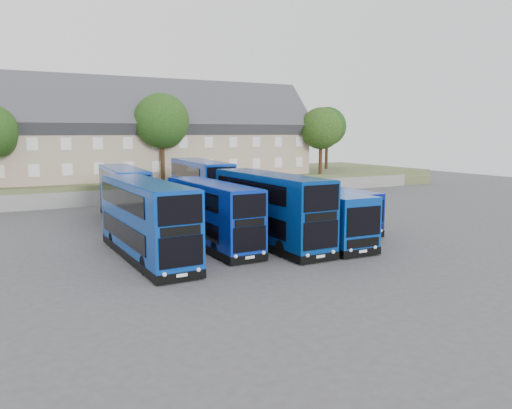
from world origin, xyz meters
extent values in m
plane|color=#434348|center=(0.00, 0.00, 0.00)|extent=(120.00, 120.00, 0.00)
cube|color=slate|center=(0.00, 24.00, 0.75)|extent=(70.00, 0.40, 1.50)
cube|color=#50542F|center=(0.00, 34.00, 1.00)|extent=(80.00, 20.00, 2.00)
cube|color=tan|center=(-12.00, 30.00, 5.00)|extent=(6.00, 8.00, 6.00)
cube|color=#3E3E44|center=(-12.00, 30.00, 8.00)|extent=(6.00, 10.40, 10.40)
cube|color=brown|center=(-10.50, 30.00, 11.84)|extent=(0.60, 0.90, 1.40)
cube|color=tan|center=(-6.00, 30.00, 5.00)|extent=(6.00, 8.00, 6.00)
cube|color=#3E3E44|center=(-6.00, 30.00, 8.00)|extent=(6.00, 10.40, 10.40)
cube|color=brown|center=(-4.50, 30.00, 11.84)|extent=(0.60, 0.90, 1.40)
cube|color=tan|center=(0.00, 30.00, 5.00)|extent=(6.00, 8.00, 6.00)
cube|color=#3E3E44|center=(0.00, 30.00, 8.00)|extent=(6.00, 10.40, 10.40)
cube|color=brown|center=(1.50, 30.00, 11.84)|extent=(0.60, 0.90, 1.40)
cube|color=tan|center=(6.00, 30.00, 5.00)|extent=(6.00, 8.00, 6.00)
cube|color=#3E3E44|center=(6.00, 30.00, 8.00)|extent=(6.00, 10.40, 10.40)
cube|color=brown|center=(7.50, 30.00, 11.84)|extent=(0.60, 0.90, 1.40)
cube|color=tan|center=(12.00, 30.00, 5.00)|extent=(6.00, 8.00, 6.00)
cube|color=#3E3E44|center=(12.00, 30.00, 8.00)|extent=(6.00, 10.40, 10.40)
cube|color=brown|center=(13.50, 30.00, 11.84)|extent=(0.60, 0.90, 1.40)
cube|color=tan|center=(18.00, 30.00, 5.00)|extent=(6.00, 8.00, 6.00)
cube|color=#3E3E44|center=(18.00, 30.00, 8.00)|extent=(6.00, 10.40, 10.40)
cube|color=brown|center=(19.50, 30.00, 11.84)|extent=(0.60, 0.90, 1.40)
cube|color=#083AA3|center=(-6.64, 1.45, 2.35)|extent=(2.70, 10.93, 4.00)
cube|color=black|center=(-6.64, 1.45, 0.30)|extent=(2.74, 10.97, 0.45)
cube|color=black|center=(-6.53, -4.02, 1.53)|extent=(2.17, 0.10, 1.48)
cube|color=black|center=(-6.53, -4.02, 3.51)|extent=(2.17, 0.10, 1.38)
cylinder|color=black|center=(-7.66, -1.81, 0.50)|extent=(0.32, 1.01, 1.00)
cube|color=#092AA6|center=(-2.18, 2.49, 2.16)|extent=(2.36, 9.96, 3.62)
cube|color=black|center=(-2.18, 2.49, 0.30)|extent=(2.40, 10.00, 0.45)
cube|color=black|center=(-2.13, -2.51, 1.40)|extent=(1.96, 0.08, 1.35)
cube|color=black|center=(-2.13, -2.51, 3.21)|extent=(1.96, 0.08, 1.26)
cylinder|color=black|center=(-3.13, -0.29, 0.50)|extent=(0.31, 1.00, 1.00)
cube|color=navy|center=(1.36, 1.48, 2.40)|extent=(2.54, 11.14, 4.11)
cube|color=black|center=(1.36, 1.48, 0.30)|extent=(2.58, 11.18, 0.45)
cube|color=black|center=(1.36, -4.12, 1.57)|extent=(2.23, 0.06, 1.52)
cube|color=black|center=(1.36, -4.12, 3.60)|extent=(2.23, 0.06, 1.42)
cylinder|color=black|center=(0.25, -1.90, 0.50)|extent=(0.30, 1.00, 1.00)
cube|color=#0936A8|center=(-4.94, 13.88, 2.32)|extent=(3.25, 10.90, 3.95)
cube|color=black|center=(-4.94, 13.88, 0.30)|extent=(3.29, 10.95, 0.45)
cube|color=black|center=(-5.35, 8.49, 1.51)|extent=(2.14, 0.22, 1.47)
cube|color=black|center=(-5.35, 8.49, 3.47)|extent=(2.14, 0.22, 1.37)
cylinder|color=black|center=(-6.25, 10.80, 0.50)|extent=(0.37, 1.02, 1.00)
cube|color=#082F9A|center=(2.25, 15.42, 2.47)|extent=(3.69, 11.66, 4.23)
cube|color=black|center=(2.25, 15.42, 0.30)|extent=(3.73, 11.70, 0.45)
cube|color=black|center=(1.70, 9.69, 1.61)|extent=(2.30, 0.28, 1.56)
cube|color=black|center=(1.70, 9.69, 3.70)|extent=(2.30, 0.28, 1.46)
cylinder|color=black|center=(0.77, 12.02, 0.50)|extent=(0.39, 1.02, 1.00)
cube|color=#08399A|center=(4.44, 1.94, 1.88)|extent=(3.12, 12.52, 3.07)
cube|color=black|center=(4.44, 1.94, 0.30)|extent=(3.16, 12.56, 0.45)
cube|color=black|center=(4.17, -4.29, 2.12)|extent=(2.29, 0.16, 1.66)
cylinder|color=black|center=(3.12, -2.01, 0.50)|extent=(0.34, 1.01, 1.00)
cube|color=navy|center=(8.00, 4.82, 1.69)|extent=(2.59, 11.09, 2.68)
cube|color=black|center=(8.00, 4.82, 0.30)|extent=(2.63, 11.13, 0.45)
cube|color=black|center=(7.85, -0.73, 1.89)|extent=(2.00, 0.11, 1.47)
cylinder|color=black|center=(6.91, 1.53, 0.50)|extent=(0.33, 1.01, 1.00)
cylinder|color=#382314|center=(2.00, 25.50, 4.25)|extent=(0.44, 0.44, 4.50)
sphere|color=#173A10|center=(2.00, 25.50, 8.30)|extent=(5.76, 5.76, 5.76)
sphere|color=#173A10|center=(2.60, 25.90, 7.40)|extent=(3.96, 3.96, 3.96)
cylinder|color=#382314|center=(22.00, 25.00, 4.00)|extent=(0.44, 0.44, 4.00)
sphere|color=black|center=(22.00, 25.00, 7.60)|extent=(5.12, 5.12, 5.12)
sphere|color=black|center=(22.60, 25.40, 6.80)|extent=(3.52, 3.52, 3.52)
cylinder|color=#382314|center=(28.00, 32.00, 4.12)|extent=(0.44, 0.44, 4.25)
sphere|color=black|center=(28.00, 32.00, 7.95)|extent=(5.44, 5.44, 5.44)
sphere|color=black|center=(28.60, 32.40, 7.10)|extent=(3.74, 3.74, 3.74)
camera|label=1|loc=(-14.18, -25.76, 7.05)|focal=35.00mm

